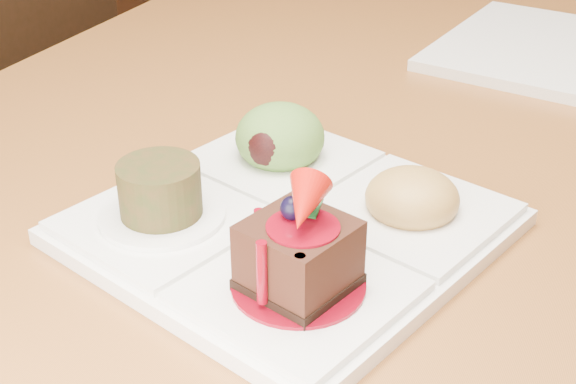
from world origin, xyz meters
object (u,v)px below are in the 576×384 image
at_px(sampler_plate, 289,207).
at_px(second_plate, 563,53).
at_px(dining_table, 513,113).
at_px(chair_left, 90,137).

xyz_separation_m(sampler_plate, second_plate, (0.13, 0.46, -0.01)).
bearing_deg(dining_table, second_plate, 25.80).
bearing_deg(second_plate, sampler_plate, -105.40).
xyz_separation_m(chair_left, sampler_plate, (0.58, -0.48, 0.27)).
bearing_deg(second_plate, dining_table, -154.20).
relative_size(chair_left, second_plate, 3.38).
height_order(chair_left, second_plate, chair_left).
relative_size(dining_table, chair_left, 2.06).
distance_m(chair_left, second_plate, 0.75).
relative_size(dining_table, sampler_plate, 5.63).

